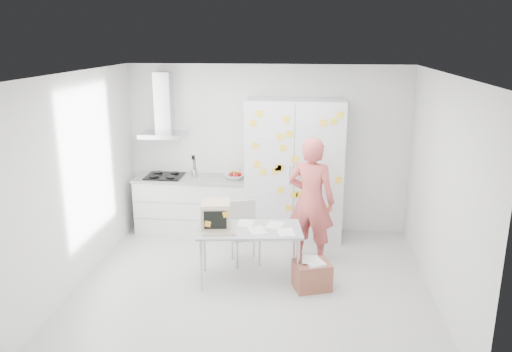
# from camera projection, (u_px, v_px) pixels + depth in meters

# --- Properties ---
(floor) EXTENTS (4.50, 4.00, 0.02)m
(floor) POSITION_uv_depth(u_px,v_px,m) (254.00, 284.00, 6.53)
(floor) COLOR silver
(floor) RESTS_ON ground
(walls) EXTENTS (4.52, 4.01, 2.70)m
(walls) POSITION_uv_depth(u_px,v_px,m) (260.00, 169.00, 6.85)
(walls) COLOR white
(walls) RESTS_ON ground
(ceiling) EXTENTS (4.50, 4.00, 0.02)m
(ceiling) POSITION_uv_depth(u_px,v_px,m) (254.00, 73.00, 5.79)
(ceiling) COLOR white
(ceiling) RESTS_ON walls
(counter_run) EXTENTS (1.84, 0.63, 1.28)m
(counter_run) POSITION_uv_depth(u_px,v_px,m) (193.00, 204.00, 8.15)
(counter_run) COLOR white
(counter_run) RESTS_ON ground
(range_hood) EXTENTS (0.70, 0.48, 1.01)m
(range_hood) POSITION_uv_depth(u_px,v_px,m) (164.00, 112.00, 7.92)
(range_hood) COLOR silver
(range_hood) RESTS_ON walls
(tall_cabinet) EXTENTS (1.50, 0.68, 2.20)m
(tall_cabinet) POSITION_uv_depth(u_px,v_px,m) (294.00, 170.00, 7.78)
(tall_cabinet) COLOR silver
(tall_cabinet) RESTS_ON ground
(person) EXTENTS (0.75, 0.59, 1.82)m
(person) POSITION_uv_depth(u_px,v_px,m) (311.00, 201.00, 6.92)
(person) COLOR #CC534F
(person) RESTS_ON ground
(desk) EXTENTS (1.42, 0.84, 1.07)m
(desk) POSITION_uv_depth(u_px,v_px,m) (228.00, 221.00, 6.44)
(desk) COLOR #A4ABAF
(desk) RESTS_ON ground
(chair) EXTENTS (0.51, 0.51, 0.87)m
(chair) POSITION_uv_depth(u_px,v_px,m) (244.00, 228.00, 7.05)
(chair) COLOR #B5B5B2
(chair) RESTS_ON ground
(cardboard_box) EXTENTS (0.53, 0.48, 0.39)m
(cardboard_box) POSITION_uv_depth(u_px,v_px,m) (312.00, 275.00, 6.35)
(cardboard_box) COLOR #985742
(cardboard_box) RESTS_ON ground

